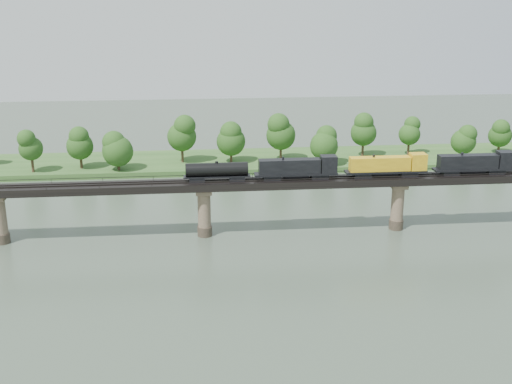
{
  "coord_description": "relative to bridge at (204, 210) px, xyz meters",
  "views": [
    {
      "loc": [
        -1.48,
        -92.39,
        48.17
      ],
      "look_at": [
        10.5,
        30.0,
        9.0
      ],
      "focal_mm": 45.0,
      "sensor_mm": 36.0,
      "label": 1
    }
  ],
  "objects": [
    {
      "name": "far_treeline",
      "position": [
        -8.21,
        50.52,
        3.37
      ],
      "size": [
        289.06,
        17.54,
        13.6
      ],
      "color": "#382619",
      "rests_on": "far_bank"
    },
    {
      "name": "far_bank",
      "position": [
        0.0,
        55.0,
        -4.66
      ],
      "size": [
        300.0,
        24.0,
        1.6
      ],
      "primitive_type": "cube",
      "color": "#2E5421",
      "rests_on": "ground"
    },
    {
      "name": "freight_train",
      "position": [
        31.02,
        -0.0,
        8.27
      ],
      "size": [
        67.82,
        2.64,
        4.67
      ],
      "color": "black",
      "rests_on": "bridge"
    },
    {
      "name": "bridge",
      "position": [
        0.0,
        0.0,
        0.0
      ],
      "size": [
        236.0,
        30.0,
        11.5
      ],
      "color": "#473A2D",
      "rests_on": "ground"
    },
    {
      "name": "ground",
      "position": [
        0.0,
        -30.0,
        -5.46
      ],
      "size": [
        400.0,
        400.0,
        0.0
      ],
      "primitive_type": "plane",
      "color": "#364436",
      "rests_on": "ground"
    },
    {
      "name": "bridge_superstructure",
      "position": [
        0.0,
        0.0,
        6.33
      ],
      "size": [
        220.0,
        4.9,
        0.75
      ],
      "color": "black",
      "rests_on": "bridge"
    }
  ]
}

